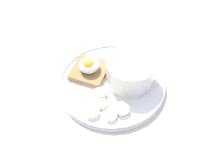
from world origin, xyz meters
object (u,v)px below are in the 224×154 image
object	(u,v)px
banana_slice_right	(92,112)
oatmeal_bowl	(130,71)
banana_slice_back	(111,116)
poached_egg	(89,65)
banana_slice_inner	(100,94)
banana_slice_left	(122,109)
banana_slice_front	(101,104)
toast_slice	(90,70)

from	to	relation	value
banana_slice_right	oatmeal_bowl	bearing A→B (deg)	148.35
banana_slice_back	poached_egg	bearing A→B (deg)	-147.50
banana_slice_right	banana_slice_inner	bearing A→B (deg)	171.82
banana_slice_right	banana_slice_left	bearing A→B (deg)	105.84
oatmeal_bowl	banana_slice_front	world-z (taller)	oatmeal_bowl
poached_egg	banana_slice_left	world-z (taller)	poached_egg
oatmeal_bowl	banana_slice_front	distance (cm)	10.85
banana_slice_front	banana_slice_left	xyz separation A→B (cm)	(0.72, 5.05, 0.20)
toast_slice	banana_slice_back	size ratio (longest dim) A/B	2.46
toast_slice	banana_slice_front	distance (cm)	10.72
banana_slice_right	banana_slice_inner	xyz separation A→B (cm)	(-5.37, 0.77, 0.04)
banana_slice_inner	banana_slice_front	bearing A→B (deg)	15.19
toast_slice	poached_egg	world-z (taller)	poached_egg
banana_slice_left	banana_slice_right	xyz separation A→B (cm)	(1.87, -6.58, -0.15)
banana_slice_front	banana_slice_right	bearing A→B (deg)	-30.58
toast_slice	banana_slice_inner	distance (cm)	7.92
banana_slice_left	banana_slice_inner	world-z (taller)	banana_slice_left
oatmeal_bowl	banana_slice_back	size ratio (longest dim) A/B	2.95
banana_slice_right	banana_slice_back	bearing A→B (deg)	87.52
banana_slice_back	banana_slice_right	distance (cm)	4.31
banana_slice_left	banana_slice_inner	distance (cm)	6.78
toast_slice	banana_slice_front	bearing A→B (deg)	27.63
banana_slice_left	banana_slice_inner	size ratio (longest dim) A/B	1.06
banana_slice_back	banana_slice_right	size ratio (longest dim) A/B	0.85
oatmeal_bowl	poached_egg	xyz separation A→B (cm)	(-0.50, -10.53, -0.36)
poached_egg	banana_slice_right	world-z (taller)	poached_egg
banana_slice_inner	banana_slice_back	bearing A→B (deg)	32.43
poached_egg	toast_slice	bearing A→B (deg)	174.94
poached_egg	oatmeal_bowl	bearing A→B (deg)	87.28
oatmeal_bowl	banana_slice_right	world-z (taller)	oatmeal_bowl
banana_slice_inner	toast_slice	bearing A→B (deg)	-147.87
banana_slice_front	banana_slice_inner	world-z (taller)	banana_slice_inner
toast_slice	banana_slice_left	world-z (taller)	banana_slice_left
poached_egg	banana_slice_right	size ratio (longest dim) A/B	1.09
banana_slice_front	oatmeal_bowl	bearing A→B (deg)	148.05
banana_slice_left	banana_slice_back	xyz separation A→B (cm)	(2.05, -2.28, -0.25)
poached_egg	banana_slice_left	size ratio (longest dim) A/B	1.11
banana_slice_back	banana_slice_inner	world-z (taller)	banana_slice_inner
oatmeal_bowl	toast_slice	world-z (taller)	oatmeal_bowl
banana_slice_left	banana_slice_right	size ratio (longest dim) A/B	0.98
toast_slice	banana_slice_inner	xyz separation A→B (cm)	(6.71, 4.21, -0.04)
banana_slice_front	banana_slice_left	size ratio (longest dim) A/B	0.65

